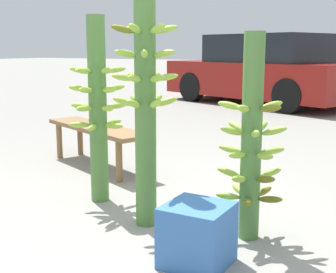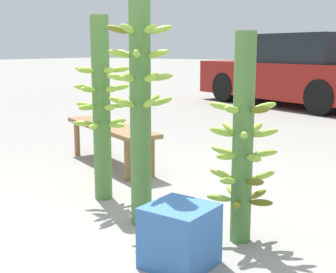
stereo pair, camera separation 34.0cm
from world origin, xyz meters
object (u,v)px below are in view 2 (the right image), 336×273
Objects in this scene: banana_stalk_left at (101,107)px; parked_car at (297,72)px; produce_crate at (180,236)px; banana_stalk_center at (140,92)px; banana_stalk_right at (243,143)px; market_bench at (111,131)px.

parked_car is at bearing 97.98° from banana_stalk_left.
produce_crate is (1.15, -0.62, -0.56)m from banana_stalk_left.
banana_stalk_left is at bearing 157.01° from banana_stalk_center.
banana_stalk_right is 0.28× the size of parked_car.
banana_stalk_center is (0.58, -0.25, 0.17)m from banana_stalk_left.
market_bench reaches higher than produce_crate.
banana_stalk_center is 0.75m from banana_stalk_right.
banana_stalk_right is 3.73× the size of produce_crate.
banana_stalk_left is 0.96× the size of market_bench.
banana_stalk_center is 0.38× the size of parked_car.
banana_stalk_left reaches higher than market_bench.
banana_stalk_right is at bearing -141.59° from parked_car.
banana_stalk_right is 0.86× the size of market_bench.
produce_crate is at bearing -16.60° from market_bench.
banana_stalk_right is at bearing -5.68° from banana_stalk_left.
produce_crate is at bearing -143.53° from parked_car.
produce_crate is (0.57, -0.37, -0.72)m from banana_stalk_center.
banana_stalk_center is at bearing -18.67° from market_bench.
banana_stalk_right reaches higher than produce_crate.
banana_stalk_center reaches higher than market_bench.
banana_stalk_left reaches higher than produce_crate.
banana_stalk_right is (1.27, -0.13, -0.11)m from banana_stalk_left.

